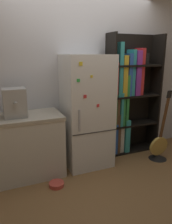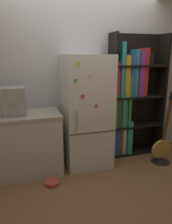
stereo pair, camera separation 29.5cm
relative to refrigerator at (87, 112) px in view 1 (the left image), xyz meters
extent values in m
plane|color=olive|center=(0.00, -0.15, -0.83)|extent=(16.00, 16.00, 0.00)
cube|color=silver|center=(0.00, 0.32, 0.47)|extent=(8.00, 0.05, 2.60)
cube|color=white|center=(0.00, 0.00, 0.00)|extent=(0.68, 0.59, 1.66)
cube|color=#333333|center=(0.00, -0.30, -0.22)|extent=(0.66, 0.01, 0.01)
cube|color=#B2B2B7|center=(-0.24, -0.31, -0.02)|extent=(0.02, 0.02, 0.30)
cube|color=yellow|center=(-0.21, -0.30, 0.72)|extent=(0.05, 0.01, 0.05)
cube|color=red|center=(0.04, -0.30, 0.16)|extent=(0.04, 0.02, 0.04)
cube|color=green|center=(-0.24, -0.30, 0.51)|extent=(0.04, 0.01, 0.04)
cube|color=red|center=(-0.15, -0.30, 0.30)|extent=(0.04, 0.01, 0.04)
cube|color=yellow|center=(-0.06, -0.30, 0.55)|extent=(0.03, 0.01, 0.03)
cube|color=black|center=(0.45, 0.14, 0.16)|extent=(0.03, 0.32, 1.98)
cube|color=black|center=(1.35, 0.14, 0.16)|extent=(0.03, 0.32, 1.98)
cube|color=black|center=(0.90, 0.28, 0.16)|extent=(0.93, 0.03, 1.98)
cube|color=black|center=(0.90, 0.14, -0.81)|extent=(0.87, 0.29, 0.03)
cube|color=black|center=(0.90, 0.14, -0.34)|extent=(0.87, 0.29, 0.03)
cube|color=black|center=(0.90, 0.14, 0.16)|extent=(0.87, 0.29, 0.03)
cube|color=black|center=(0.90, 0.14, 0.65)|extent=(0.87, 0.29, 0.03)
cube|color=#2D59B2|center=(0.52, 0.14, -0.54)|extent=(0.09, 0.25, 0.52)
cube|color=brown|center=(0.60, 0.13, -0.46)|extent=(0.04, 0.23, 0.68)
cube|color=silver|center=(0.67, 0.14, -0.47)|extent=(0.07, 0.21, 0.66)
cube|color=teal|center=(0.76, 0.13, -0.52)|extent=(0.08, 0.26, 0.56)
cube|color=#338C3F|center=(0.50, 0.13, -0.05)|extent=(0.05, 0.24, 0.54)
cube|color=brown|center=(0.57, 0.14, 0.01)|extent=(0.05, 0.22, 0.65)
cube|color=teal|center=(0.62, 0.13, -0.04)|extent=(0.04, 0.27, 0.55)
cube|color=#338C3F|center=(0.67, 0.14, 0.08)|extent=(0.04, 0.24, 0.80)
cube|color=#338C3F|center=(0.73, 0.13, 0.09)|extent=(0.04, 0.23, 0.83)
cube|color=red|center=(0.51, 0.13, 0.44)|extent=(0.06, 0.22, 0.54)
cube|color=teal|center=(0.58, 0.14, 0.59)|extent=(0.06, 0.26, 0.84)
cube|color=gold|center=(0.67, 0.14, 0.49)|extent=(0.08, 0.25, 0.64)
cube|color=#2D59B2|center=(0.76, 0.14, 0.51)|extent=(0.07, 0.25, 0.67)
cube|color=teal|center=(0.83, 0.13, 0.54)|extent=(0.05, 0.21, 0.73)
cube|color=purple|center=(0.91, 0.13, 0.53)|extent=(0.09, 0.25, 0.71)
cube|color=red|center=(0.99, 0.14, 0.55)|extent=(0.07, 0.22, 0.75)
cylinder|color=black|center=(1.12, 0.14, 0.76)|extent=(0.10, 0.10, 0.18)
cube|color=beige|center=(-0.91, 0.00, -0.41)|extent=(0.97, 0.59, 0.83)
cube|color=#B2A893|center=(-0.91, 0.00, 0.02)|extent=(0.99, 0.61, 0.04)
cube|color=#A5A39E|center=(-1.01, -0.02, 0.23)|extent=(0.28, 0.25, 0.37)
cylinder|color=#A5A39E|center=(-1.01, -0.18, 0.25)|extent=(0.04, 0.06, 0.04)
cone|color=black|center=(1.12, -0.33, -0.80)|extent=(0.29, 0.29, 0.06)
cylinder|color=gold|center=(1.12, -0.33, -0.61)|extent=(0.32, 0.09, 0.32)
cube|color=brown|center=(1.12, -0.40, -0.12)|extent=(0.04, 0.11, 0.66)
cube|color=black|center=(1.12, -0.45, 0.26)|extent=(0.07, 0.04, 0.11)
cylinder|color=#D84C3F|center=(-0.61, -0.44, -0.80)|extent=(0.19, 0.19, 0.05)
torus|color=#D84C3F|center=(-0.61, -0.44, -0.78)|extent=(0.20, 0.20, 0.01)
camera|label=1|loc=(-1.22, -2.89, 0.83)|focal=35.00mm
camera|label=2|loc=(-0.94, -2.99, 0.83)|focal=35.00mm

